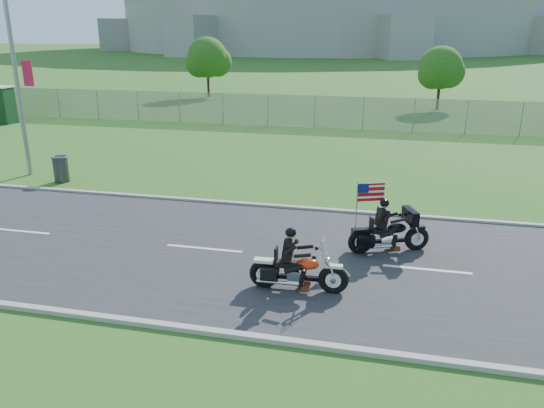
% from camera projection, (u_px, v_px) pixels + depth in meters
% --- Properties ---
extents(ground, '(420.00, 420.00, 0.00)m').
position_uv_depth(ground, '(274.00, 256.00, 14.35)').
color(ground, '#295D1D').
rests_on(ground, ground).
extents(road, '(120.00, 8.00, 0.04)m').
position_uv_depth(road, '(274.00, 256.00, 14.35)').
color(road, '#28282B').
rests_on(road, ground).
extents(curb_north, '(120.00, 0.18, 0.12)m').
position_uv_depth(curb_north, '(300.00, 208.00, 18.08)').
color(curb_north, '#9E9B93').
rests_on(curb_north, ground).
extents(curb_south, '(120.00, 0.18, 0.12)m').
position_uv_depth(curb_south, '(229.00, 334.00, 10.59)').
color(curb_south, '#9E9B93').
rests_on(curb_south, ground).
extents(fence, '(60.00, 0.03, 2.00)m').
position_uv_depth(fence, '(268.00, 110.00, 33.62)').
color(fence, gray).
rests_on(fence, ground).
extents(streetlight, '(0.90, 2.46, 10.00)m').
position_uv_depth(streetlight, '(14.00, 35.00, 20.94)').
color(streetlight, gray).
rests_on(streetlight, ground).
extents(porta_toilet_a, '(1.10, 1.10, 2.30)m').
position_uv_depth(porta_toilet_a, '(4.00, 106.00, 34.48)').
color(porta_toilet_a, '#103416').
rests_on(porta_toilet_a, ground).
extents(tree_fence_near, '(3.52, 3.28, 4.75)m').
position_uv_depth(tree_fence_near, '(441.00, 70.00, 39.90)').
color(tree_fence_near, '#382316').
rests_on(tree_fence_near, ground).
extents(tree_fence_mid, '(3.96, 3.69, 5.30)m').
position_uv_depth(tree_fence_mid, '(208.00, 60.00, 47.83)').
color(tree_fence_mid, '#382316').
rests_on(tree_fence_mid, ground).
extents(motorcycle_lead, '(2.35, 0.62, 1.58)m').
position_uv_depth(motorcycle_lead, '(297.00, 271.00, 12.32)').
color(motorcycle_lead, black).
rests_on(motorcycle_lead, ground).
extents(motorcycle_follow, '(2.21, 1.18, 1.93)m').
position_uv_depth(motorcycle_follow, '(389.00, 234.00, 14.46)').
color(motorcycle_follow, black).
rests_on(motorcycle_follow, ground).
extents(trash_can, '(0.63, 0.63, 1.02)m').
position_uv_depth(trash_can, '(61.00, 170.00, 21.28)').
color(trash_can, '#343438').
rests_on(trash_can, ground).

